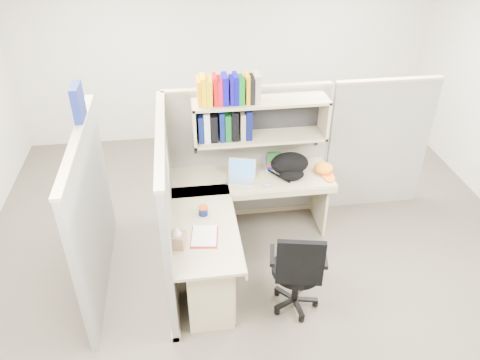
{
  "coord_description": "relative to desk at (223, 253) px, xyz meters",
  "views": [
    {
      "loc": [
        -0.71,
        -3.62,
        3.47
      ],
      "look_at": [
        -0.17,
        0.25,
        0.91
      ],
      "focal_mm": 35.0,
      "sensor_mm": 36.0,
      "label": 1
    }
  ],
  "objects": [
    {
      "name": "loose_paper",
      "position": [
        -0.17,
        -0.06,
        0.29
      ],
      "size": [
        0.26,
        0.32,
        0.0
      ],
      "primitive_type": null,
      "rotation": [
        0.0,
        0.0,
        -0.13
      ],
      "color": "white",
      "rests_on": "desk"
    },
    {
      "name": "mouse",
      "position": [
        0.54,
        0.64,
        0.31
      ],
      "size": [
        0.1,
        0.08,
        0.03
      ],
      "primitive_type": "ellipsoid",
      "rotation": [
        0.0,
        0.0,
        -0.23
      ],
      "color": "#808FB5",
      "rests_on": "desk"
    },
    {
      "name": "laptop",
      "position": [
        0.28,
        0.8,
        0.4
      ],
      "size": [
        0.36,
        0.36,
        0.21
      ],
      "primitive_type": null,
      "rotation": [
        0.0,
        0.0,
        -0.28
      ],
      "color": "silver",
      "rests_on": "desk"
    },
    {
      "name": "book_stack",
      "position": [
        0.69,
        1.03,
        0.35
      ],
      "size": [
        0.22,
        0.28,
        0.12
      ],
      "primitive_type": null,
      "rotation": [
        0.0,
        0.0,
        -0.15
      ],
      "color": "gray",
      "rests_on": "desk"
    },
    {
      "name": "snack_canister",
      "position": [
        -0.16,
        0.25,
        0.34
      ],
      "size": [
        0.09,
        0.09,
        0.09
      ],
      "color": "#0E1953",
      "rests_on": "desk"
    },
    {
      "name": "cubicle",
      "position": [
        0.04,
        0.74,
        0.47
      ],
      "size": [
        3.79,
        1.84,
        1.95
      ],
      "color": "slate",
      "rests_on": "ground"
    },
    {
      "name": "room_shell",
      "position": [
        0.41,
        0.29,
        1.18
      ],
      "size": [
        6.0,
        6.0,
        6.0
      ],
      "color": "beige",
      "rests_on": "ground"
    },
    {
      "name": "task_chair",
      "position": [
        0.63,
        -0.38,
        -0.09
      ],
      "size": [
        0.55,
        0.51,
        0.98
      ],
      "color": "black",
      "rests_on": "ground"
    },
    {
      "name": "desk",
      "position": [
        0.0,
        0.0,
        0.0
      ],
      "size": [
        1.74,
        1.75,
        0.73
      ],
      "color": "tan",
      "rests_on": "ground"
    },
    {
      "name": "orange_cap",
      "position": [
        1.2,
        0.83,
        0.35
      ],
      "size": [
        0.26,
        0.28,
        0.11
      ],
      "primitive_type": null,
      "rotation": [
        0.0,
        0.0,
        0.25
      ],
      "color": "orange",
      "rests_on": "desk"
    },
    {
      "name": "tissue_box",
      "position": [
        -0.41,
        -0.17,
        0.4
      ],
      "size": [
        0.16,
        0.16,
        0.21
      ],
      "primitive_type": null,
      "rotation": [
        0.0,
        0.0,
        -0.26
      ],
      "color": "#987356",
      "rests_on": "desk"
    },
    {
      "name": "ground",
      "position": [
        0.41,
        0.29,
        -0.44
      ],
      "size": [
        6.0,
        6.0,
        0.0
      ],
      "primitive_type": "plane",
      "color": "#39342C",
      "rests_on": "ground"
    },
    {
      "name": "backpack",
      "position": [
        0.82,
        0.82,
        0.41
      ],
      "size": [
        0.49,
        0.42,
        0.24
      ],
      "primitive_type": null,
      "rotation": [
        0.0,
        0.0,
        0.3
      ],
      "color": "black",
      "rests_on": "desk"
    },
    {
      "name": "paper_cup",
      "position": [
        0.33,
        0.97,
        0.34
      ],
      "size": [
        0.07,
        0.07,
        0.09
      ],
      "primitive_type": "cylinder",
      "rotation": [
        0.0,
        0.0,
        -0.11
      ],
      "color": "white",
      "rests_on": "desk"
    }
  ]
}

